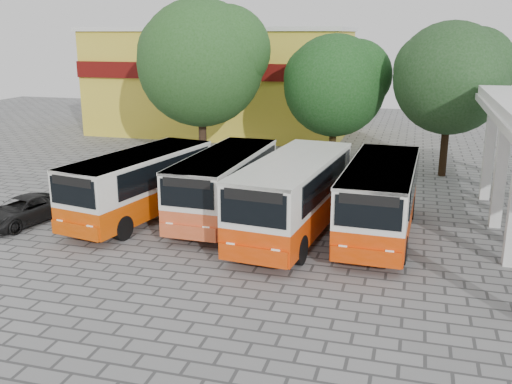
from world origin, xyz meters
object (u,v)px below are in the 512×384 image
(bus_centre_left, at_px, (225,181))
(bus_centre_right, at_px, (293,192))
(bus_far_right, at_px, (380,195))
(bus_far_left, at_px, (140,181))
(parked_car, at_px, (23,211))

(bus_centre_left, xyz_separation_m, bus_centre_right, (3.34, -1.38, 0.14))
(bus_centre_left, xyz_separation_m, bus_far_right, (6.65, -0.58, 0.05))
(bus_centre_left, bearing_deg, bus_far_left, -162.44)
(bus_centre_left, relative_size, parked_car, 1.93)
(bus_far_left, height_order, bus_centre_left, bus_far_left)
(bus_far_left, relative_size, bus_centre_left, 1.04)
(bus_far_right, bearing_deg, bus_centre_right, -164.50)
(parked_car, bearing_deg, bus_far_left, 36.66)
(bus_far_left, xyz_separation_m, parked_car, (-4.51, -2.05, -1.09))
(bus_far_left, distance_m, bus_far_right, 10.19)
(bus_far_left, distance_m, bus_centre_right, 6.87)
(parked_car, bearing_deg, bus_centre_left, 33.01)
(bus_far_left, xyz_separation_m, bus_centre_left, (3.53, 1.01, -0.00))
(bus_centre_right, bearing_deg, bus_far_right, 19.34)
(bus_centre_left, xyz_separation_m, parked_car, (-8.03, -3.06, -1.08))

